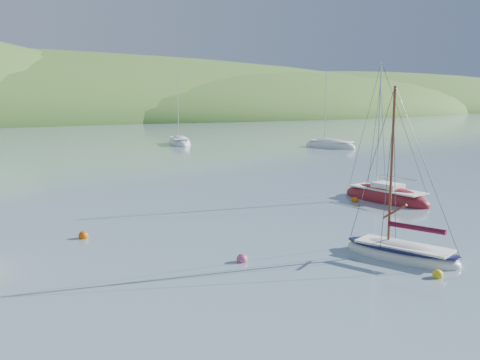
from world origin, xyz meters
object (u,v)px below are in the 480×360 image
daysailer_white (401,253)px  distant_sloop_d (330,146)px  distant_sloop_b (180,143)px  sloop_red (386,198)px

daysailer_white → distant_sloop_d: bearing=34.2°
daysailer_white → distant_sloop_b: 59.21m
daysailer_white → distant_sloop_b: (14.64, 57.37, 0.00)m
daysailer_white → distant_sloop_b: size_ratio=0.68×
sloop_red → distant_sloop_b: (5.45, 47.38, -0.01)m
sloop_red → distant_sloop_d: size_ratio=0.89×
distant_sloop_b → distant_sloop_d: 22.38m
daysailer_white → distant_sloop_b: distant_sloop_b is taller
daysailer_white → distant_sloop_b: bearing=56.2°
distant_sloop_b → distant_sloop_d: (16.47, -15.15, -0.01)m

